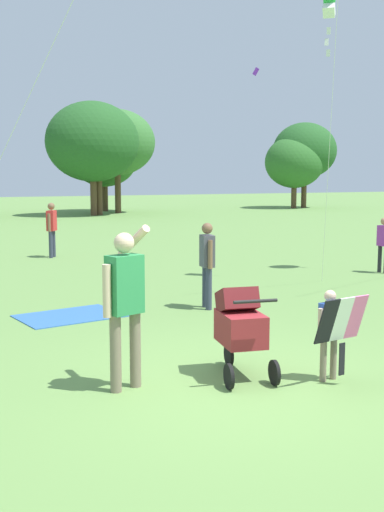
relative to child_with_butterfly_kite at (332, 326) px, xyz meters
name	(u,v)px	position (x,y,z in m)	size (l,w,h in m)	color
ground_plane	(236,386)	(-1.04, 0.27, -0.62)	(120.00, 120.00, 0.00)	#668E47
treeline_distant	(151,149)	(9.12, 30.37, 3.13)	(26.18, 7.85, 6.23)	brown
child_with_butterfly_kite	(332,326)	(0.00, 0.00, 0.00)	(0.67, 0.40, 1.02)	#7F705B
person_adult_flyer	(124,296)	(-2.16, 0.68, 0.39)	(0.55, 0.62, 1.76)	#7F705B
stroller	(240,324)	(-0.84, 0.57, -0.02)	(0.63, 1.11, 1.03)	black
kite_orange_delta	(329,6)	(3.83, 5.56, 5.04)	(1.51, 2.30, 6.03)	green
person_red_shirt	(52,225)	(-0.62, 11.89, 0.26)	(0.34, 0.43, 1.50)	#33384C
person_sitting_far	(383,241)	(5.83, 5.98, 0.13)	(0.19, 0.41, 1.28)	#232328
person_couple_left	(207,258)	(0.40, 4.05, 0.24)	(0.25, 0.47, 1.47)	#33384C
picnic_blanket	(70,316)	(-1.90, 4.39, -0.62)	(1.58, 1.12, 0.02)	#3366B2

